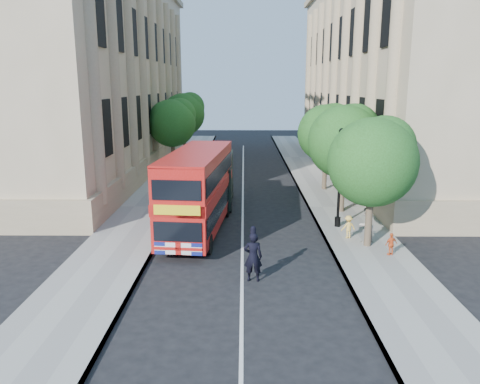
{
  "coord_description": "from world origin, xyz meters",
  "views": [
    {
      "loc": [
        0.06,
        -17.62,
        7.43
      ],
      "look_at": [
        -0.12,
        4.54,
        2.3
      ],
      "focal_mm": 35.0,
      "sensor_mm": 36.0,
      "label": 1
    }
  ],
  "objects_px": {
    "lamp_post": "(339,182)",
    "double_decker_bus": "(198,189)",
    "police_constable": "(253,257)",
    "woman_pedestrian": "(366,225)",
    "box_van": "(214,181)"
  },
  "relations": [
    {
      "from": "lamp_post",
      "to": "double_decker_bus",
      "type": "height_order",
      "value": "lamp_post"
    },
    {
      "from": "lamp_post",
      "to": "double_decker_bus",
      "type": "distance_m",
      "value": 7.3
    },
    {
      "from": "double_decker_bus",
      "to": "box_van",
      "type": "xyz_separation_m",
      "value": [
        0.46,
        5.57,
        -0.72
      ]
    },
    {
      "from": "double_decker_bus",
      "to": "police_constable",
      "type": "relative_size",
      "value": 4.64
    },
    {
      "from": "double_decker_bus",
      "to": "box_van",
      "type": "relative_size",
      "value": 1.64
    },
    {
      "from": "double_decker_bus",
      "to": "police_constable",
      "type": "xyz_separation_m",
      "value": [
        2.68,
        -6.06,
        -1.29
      ]
    },
    {
      "from": "box_van",
      "to": "lamp_post",
      "type": "bearing_deg",
      "value": -35.6
    },
    {
      "from": "lamp_post",
      "to": "woman_pedestrian",
      "type": "height_order",
      "value": "lamp_post"
    },
    {
      "from": "police_constable",
      "to": "woman_pedestrian",
      "type": "height_order",
      "value": "police_constable"
    },
    {
      "from": "lamp_post",
      "to": "double_decker_bus",
      "type": "bearing_deg",
      "value": -174.48
    },
    {
      "from": "box_van",
      "to": "police_constable",
      "type": "relative_size",
      "value": 2.83
    },
    {
      "from": "lamp_post",
      "to": "police_constable",
      "type": "distance_m",
      "value": 8.31
    },
    {
      "from": "double_decker_bus",
      "to": "woman_pedestrian",
      "type": "distance_m",
      "value": 8.39
    },
    {
      "from": "double_decker_bus",
      "to": "lamp_post",
      "type": "bearing_deg",
      "value": 11.02
    },
    {
      "from": "double_decker_bus",
      "to": "box_van",
      "type": "distance_m",
      "value": 5.63
    }
  ]
}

